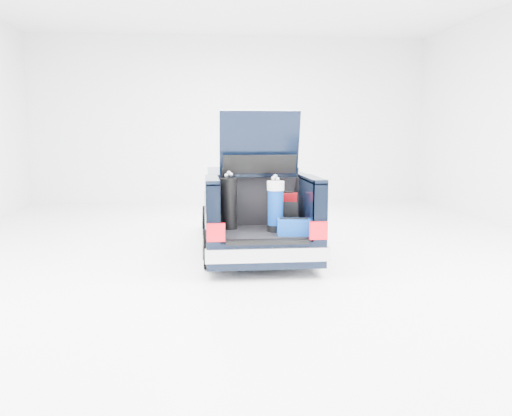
{
  "coord_description": "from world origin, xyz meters",
  "views": [
    {
      "loc": [
        -0.94,
        -9.72,
        2.12
      ],
      "look_at": [
        0.0,
        -0.5,
        0.83
      ],
      "focal_mm": 38.0,
      "sensor_mm": 36.0,
      "label": 1
    }
  ],
  "objects": [
    {
      "name": "red_suitcase",
      "position": [
        0.41,
        -1.26,
        0.88
      ],
      "size": [
        0.4,
        0.3,
        0.6
      ],
      "rotation": [
        0.0,
        0.0,
        -0.19
      ],
      "color": "#620307",
      "rests_on": "car"
    },
    {
      "name": "ground",
      "position": [
        0.0,
        0.0,
        0.0
      ],
      "size": [
        14.0,
        14.0,
        0.0
      ],
      "primitive_type": "plane",
      "color": "white",
      "rests_on": "ground"
    },
    {
      "name": "blue_golf_bag",
      "position": [
        0.2,
        -1.5,
        1.0
      ],
      "size": [
        0.33,
        0.33,
        0.89
      ],
      "rotation": [
        0.0,
        0.0,
        0.33
      ],
      "color": "black",
      "rests_on": "car"
    },
    {
      "name": "car",
      "position": [
        -0.0,
        0.11,
        0.67
      ],
      "size": [
        1.87,
        4.65,
        2.47
      ],
      "color": "black",
      "rests_on": "ground"
    },
    {
      "name": "blue_duffel",
      "position": [
        0.44,
        -1.82,
        0.72
      ],
      "size": [
        0.53,
        0.38,
        0.26
      ],
      "rotation": [
        0.0,
        0.0,
        -0.11
      ],
      "color": "navy",
      "rests_on": "car"
    },
    {
      "name": "black_golf_bag",
      "position": [
        -0.5,
        -1.21,
        1.01
      ],
      "size": [
        0.31,
        0.34,
        0.91
      ],
      "rotation": [
        0.0,
        0.0,
        -0.25
      ],
      "color": "black",
      "rests_on": "car"
    }
  ]
}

